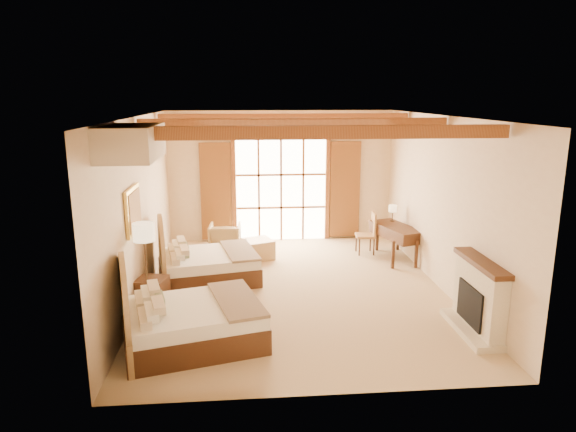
{
  "coord_description": "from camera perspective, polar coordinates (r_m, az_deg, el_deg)",
  "views": [
    {
      "loc": [
        -0.92,
        -9.02,
        3.57
      ],
      "look_at": [
        -0.11,
        0.2,
        1.37
      ],
      "focal_mm": 32.0,
      "sensor_mm": 36.0,
      "label": 1
    }
  ],
  "objects": [
    {
      "name": "wall_left",
      "position": [
        9.41,
        -16.11,
        0.73
      ],
      "size": [
        0.0,
        7.0,
        7.0
      ],
      "primitive_type": "plane",
      "rotation": [
        1.57,
        0.0,
        1.57
      ],
      "color": "beige",
      "rests_on": "ground"
    },
    {
      "name": "floor_lamp",
      "position": [
        8.39,
        -15.7,
        -2.38
      ],
      "size": [
        0.34,
        0.34,
        1.61
      ],
      "color": "#362618",
      "rests_on": "floor"
    },
    {
      "name": "bed_near",
      "position": [
        7.75,
        -11.62,
        -11.15
      ],
      "size": [
        2.3,
        1.92,
        1.29
      ],
      "rotation": [
        0.0,
        0.0,
        0.26
      ],
      "color": "#3F2711",
      "rests_on": "floor"
    },
    {
      "name": "nightstand",
      "position": [
        9.04,
        -14.82,
        -8.43
      ],
      "size": [
        0.56,
        0.56,
        0.57
      ],
      "primitive_type": "cube",
      "rotation": [
        0.0,
        0.0,
        -0.2
      ],
      "color": "#3F2711",
      "rests_on": "floor"
    },
    {
      "name": "canopy_valance",
      "position": [
        7.2,
        -17.03,
        7.84
      ],
      "size": [
        0.7,
        1.4,
        0.45
      ],
      "primitive_type": "cube",
      "color": "beige",
      "rests_on": "ceiling"
    },
    {
      "name": "desk_chair",
      "position": [
        11.92,
        8.67,
        -2.74
      ],
      "size": [
        0.45,
        0.45,
        0.96
      ],
      "rotation": [
        0.0,
        0.0,
        -0.07
      ],
      "color": "#9C6443",
      "rests_on": "floor"
    },
    {
      "name": "wall_back",
      "position": [
        12.7,
        -0.8,
        4.43
      ],
      "size": [
        5.5,
        0.0,
        5.5
      ],
      "primitive_type": "plane",
      "rotation": [
        1.57,
        0.0,
        0.0
      ],
      "color": "beige",
      "rests_on": "ground"
    },
    {
      "name": "desk",
      "position": [
        11.63,
        11.9,
        -2.75
      ],
      "size": [
        0.99,
        1.51,
        0.75
      ],
      "rotation": [
        0.0,
        0.0,
        0.3
      ],
      "color": "#3F2711",
      "rests_on": "floor"
    },
    {
      "name": "desk_lamp",
      "position": [
        11.91,
        11.56,
        0.76
      ],
      "size": [
        0.18,
        0.18,
        0.37
      ],
      "color": "#362618",
      "rests_on": "desk"
    },
    {
      "name": "armchair",
      "position": [
        12.03,
        -7.02,
        -2.39
      ],
      "size": [
        0.74,
        0.76,
        0.66
      ],
      "primitive_type": "imported",
      "rotation": [
        0.0,
        0.0,
        -3.19
      ],
      "color": "tan",
      "rests_on": "floor"
    },
    {
      "name": "french_doors",
      "position": [
        12.7,
        -0.77,
        2.82
      ],
      "size": [
        3.95,
        0.08,
        2.6
      ],
      "color": "white",
      "rests_on": "ground"
    },
    {
      "name": "floor",
      "position": [
        9.74,
        0.76,
        -8.15
      ],
      "size": [
        7.0,
        7.0,
        0.0
      ],
      "primitive_type": "plane",
      "color": "#CEAF87",
      "rests_on": "ground"
    },
    {
      "name": "ceiling",
      "position": [
        9.07,
        0.83,
        11.01
      ],
      "size": [
        7.0,
        7.0,
        0.0
      ],
      "primitive_type": "plane",
      "rotation": [
        3.14,
        0.0,
        0.0
      ],
      "color": "#A87436",
      "rests_on": "ground"
    },
    {
      "name": "bed_far",
      "position": [
        10.18,
        -9.62,
        -5.17
      ],
      "size": [
        2.11,
        1.74,
        1.22
      ],
      "rotation": [
        0.0,
        0.0,
        0.2
      ],
      "color": "#3F2711",
      "rests_on": "floor"
    },
    {
      "name": "ottoman",
      "position": [
        11.47,
        -3.33,
        -3.68
      ],
      "size": [
        0.76,
        0.76,
        0.43
      ],
      "primitive_type": "cube",
      "rotation": [
        0.0,
        0.0,
        0.36
      ],
      "color": "#A08255",
      "rests_on": "floor"
    },
    {
      "name": "painting",
      "position": [
        8.65,
        -16.79,
        0.63
      ],
      "size": [
        0.06,
        0.95,
        0.75
      ],
      "color": "gold",
      "rests_on": "wall_left"
    },
    {
      "name": "fireplace",
      "position": [
        8.42,
        20.33,
        -8.82
      ],
      "size": [
        0.46,
        1.4,
        1.16
      ],
      "color": "beige",
      "rests_on": "ground"
    },
    {
      "name": "ceiling_beams",
      "position": [
        9.08,
        0.83,
        10.26
      ],
      "size": [
        5.39,
        4.6,
        0.18
      ],
      "primitive_type": null,
      "color": "#98602D",
      "rests_on": "ceiling"
    },
    {
      "name": "wall_right",
      "position": [
        9.93,
        16.79,
        1.33
      ],
      "size": [
        0.0,
        7.0,
        7.0
      ],
      "primitive_type": "plane",
      "rotation": [
        1.57,
        0.0,
        -1.57
      ],
      "color": "beige",
      "rests_on": "ground"
    }
  ]
}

